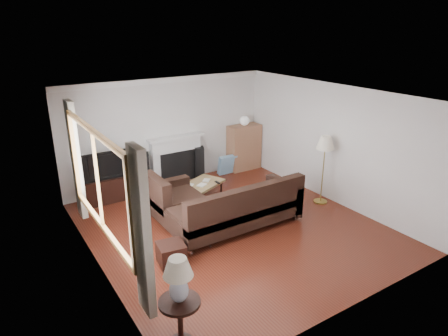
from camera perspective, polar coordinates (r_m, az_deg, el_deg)
room at (r=7.15m, az=1.30°, el=0.43°), size 5.10×5.60×2.54m
window at (r=5.92m, az=-17.62°, el=-1.73°), size 0.12×2.74×1.54m
curtain_near at (r=4.68m, az=-11.62°, el=-9.25°), size 0.10×0.35×2.10m
curtain_far at (r=7.38m, az=-20.38°, el=1.01°), size 0.10×0.35×2.10m
fireplace at (r=9.61m, az=-6.80°, el=1.28°), size 1.40×0.26×1.15m
tv_stand at (r=9.02m, az=-16.15°, el=-2.83°), size 1.06×0.48×0.53m
television at (r=8.82m, az=-16.50°, el=0.58°), size 1.06×0.14×0.61m
speaker_left at (r=9.25m, az=-11.34°, el=-0.62°), size 0.33×0.36×0.89m
speaker_right at (r=9.84m, az=-3.54°, el=0.76°), size 0.31×0.33×0.80m
bookshelf at (r=10.43m, az=2.88°, el=2.98°), size 0.85×0.41×1.17m
globe_lamp at (r=10.24m, az=2.94°, el=6.77°), size 0.24×0.24×0.24m
sectional_sofa at (r=7.46m, az=1.73°, el=-5.43°), size 2.72×1.99×0.88m
coffee_table at (r=8.57m, az=-3.43°, el=-3.61°), size 1.24×1.00×0.43m
footstool at (r=6.58m, az=-7.54°, el=-12.04°), size 0.47×0.47×0.35m
floor_lamp at (r=8.63m, az=13.98°, el=-0.28°), size 0.40×0.40×1.47m
side_table at (r=5.10m, az=-6.25°, el=-21.10°), size 0.50×0.50×0.62m
table_lamp at (r=4.73m, az=-6.53°, el=-15.66°), size 0.35×0.35×0.57m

